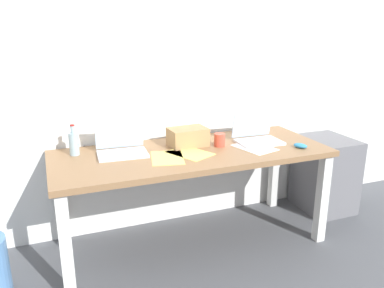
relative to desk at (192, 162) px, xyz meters
The scene contains 13 objects.
ground_plane 0.64m from the desk, ahead, with size 8.00×8.00×0.00m, color #515459.
back_wall 0.80m from the desk, 90.00° to the left, with size 5.20×0.08×2.60m, color white.
desk is the anchor object (origin of this frame).
laptop_left 0.51m from the desk, 166.15° to the left, with size 0.35×0.27×0.24m.
laptop_right 0.56m from the desk, ahead, with size 0.33×0.27×0.24m.
beer_bottle 0.82m from the desk, 165.23° to the left, with size 0.07×0.07×0.21m.
computer_mouse 0.79m from the desk, 16.39° to the right, with size 0.06×0.10×0.03m, color #338CC6.
cardboard_box 0.20m from the desk, 82.59° to the left, with size 0.27×0.18×0.13m, color tan.
coffee_mug 0.27m from the desk, ahead, with size 0.08×0.08×0.10m, color #D84C38.
paper_sheet_center 0.11m from the desk, 124.75° to the right, with size 0.21×0.30×0.00m, color #F4E06B.
paper_yellow_folder 0.24m from the desk, 158.26° to the right, with size 0.21×0.30×0.00m, color #F4E06B.
paper_sheet_front_right 0.47m from the desk, 12.20° to the right, with size 0.21×0.30×0.00m, color white.
filing_cabinet 1.34m from the desk, ahead, with size 0.40×0.48×0.64m, color slate.
Camera 1 is at (-0.94, -2.42, 1.58)m, focal length 36.28 mm.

